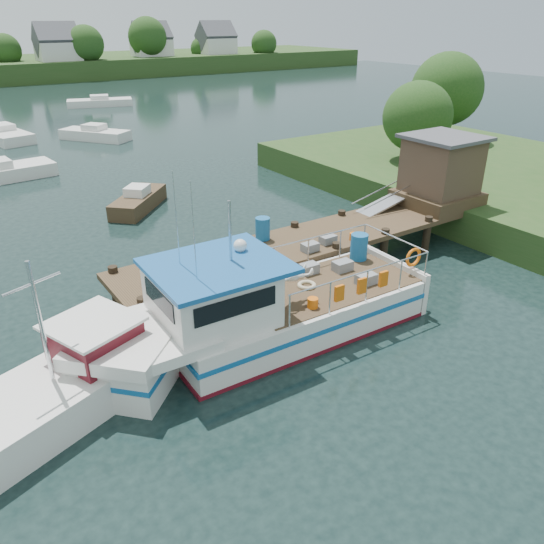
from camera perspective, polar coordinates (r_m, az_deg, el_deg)
ground_plane at (r=20.05m, az=-0.04°, el=-1.10°), size 160.00×160.00×0.00m
dock at (r=23.23m, az=13.51°, el=7.98°), size 16.60×3.00×4.78m
lobster_boat at (r=15.99m, az=-1.71°, el=-4.49°), size 11.72×3.67×5.58m
work_boat at (r=14.72m, az=-20.83°, el=-10.99°), size 7.92×4.67×4.23m
moored_rowboat at (r=28.52m, az=-14.18°, el=7.44°), size 4.03×4.06×1.24m
moored_far at (r=64.98m, az=-18.03°, el=17.00°), size 7.31×4.22×1.18m
moored_b at (r=46.61m, az=-18.50°, el=13.90°), size 4.92×5.75×1.26m
moored_c at (r=44.11m, az=13.37°, el=13.77°), size 6.70×3.72×1.00m
moored_d at (r=49.50m, az=-27.08°, el=13.08°), size 3.91×7.71×1.25m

